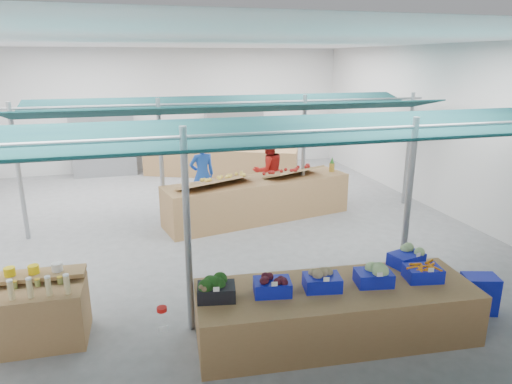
# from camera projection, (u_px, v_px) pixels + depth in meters

# --- Properties ---
(floor) EXTENTS (13.00, 13.00, 0.00)m
(floor) POSITION_uv_depth(u_px,v_px,m) (210.00, 228.00, 10.72)
(floor) COLOR slate
(floor) RESTS_ON ground
(hall) EXTENTS (13.00, 13.00, 13.00)m
(hall) POSITION_uv_depth(u_px,v_px,m) (197.00, 109.00, 11.30)
(hall) COLOR silver
(hall) RESTS_ON ground
(pole_grid) EXTENTS (10.00, 4.60, 3.00)m
(pole_grid) POSITION_uv_depth(u_px,v_px,m) (262.00, 168.00, 8.79)
(pole_grid) COLOR gray
(pole_grid) RESTS_ON floor
(awnings) EXTENTS (9.50, 7.08, 0.30)m
(awnings) POSITION_uv_depth(u_px,v_px,m) (262.00, 118.00, 8.52)
(awnings) COLOR #0B2A31
(awnings) RESTS_ON pole_grid
(back_shelving_left) EXTENTS (2.00, 0.50, 2.00)m
(back_shelving_left) POSITION_uv_depth(u_px,v_px,m) (104.00, 146.00, 15.33)
(back_shelving_left) COLOR #B23F33
(back_shelving_left) RESTS_ON floor
(back_shelving_right) EXTENTS (2.00, 0.50, 2.00)m
(back_shelving_right) POSITION_uv_depth(u_px,v_px,m) (234.00, 140.00, 16.50)
(back_shelving_right) COLOR #B23F33
(back_shelving_right) RESTS_ON floor
(bottle_shelf) EXTENTS (1.89, 1.19, 1.11)m
(bottle_shelf) POSITION_uv_depth(u_px,v_px,m) (16.00, 314.00, 6.31)
(bottle_shelf) COLOR olive
(bottle_shelf) RESTS_ON floor
(veg_counter) EXTENTS (4.02, 1.65, 0.76)m
(veg_counter) POSITION_uv_depth(u_px,v_px,m) (335.00, 312.00, 6.49)
(veg_counter) COLOR olive
(veg_counter) RESTS_ON floor
(fruit_counter) EXTENTS (4.79, 2.01, 1.00)m
(fruit_counter) POSITION_uv_depth(u_px,v_px,m) (258.00, 199.00, 11.25)
(fruit_counter) COLOR olive
(fruit_counter) RESTS_ON floor
(far_counter) EXTENTS (5.13, 3.06, 0.93)m
(far_counter) POSITION_uv_depth(u_px,v_px,m) (221.00, 162.00, 15.48)
(far_counter) COLOR olive
(far_counter) RESTS_ON floor
(crate_stack) EXTENTS (0.59, 0.49, 0.61)m
(crate_stack) POSITION_uv_depth(u_px,v_px,m) (479.00, 294.00, 7.13)
(crate_stack) COLOR #1019AF
(crate_stack) RESTS_ON floor
(vendor_left) EXTENTS (0.75, 0.57, 1.86)m
(vendor_left) POSITION_uv_depth(u_px,v_px,m) (202.00, 175.00, 11.83)
(vendor_left) COLOR #1C4AB6
(vendor_left) RESTS_ON floor
(vendor_right) EXTENTS (1.03, 0.87, 1.86)m
(vendor_right) POSITION_uv_depth(u_px,v_px,m) (268.00, 171.00, 12.30)
(vendor_right) COLOR #B21A15
(vendor_right) RESTS_ON floor
(crate_broccoli) EXTENTS (0.55, 0.45, 0.35)m
(crate_broccoli) POSITION_uv_depth(u_px,v_px,m) (216.00, 288.00, 6.04)
(crate_broccoli) COLOR black
(crate_broccoli) RESTS_ON veg_counter
(crate_beets) EXTENTS (0.55, 0.45, 0.29)m
(crate_beets) POSITION_uv_depth(u_px,v_px,m) (272.00, 285.00, 6.18)
(crate_beets) COLOR #1019AF
(crate_beets) RESTS_ON veg_counter
(crate_celeriac) EXTENTS (0.55, 0.45, 0.31)m
(crate_celeriac) POSITION_uv_depth(u_px,v_px,m) (322.00, 280.00, 6.30)
(crate_celeriac) COLOR #1019AF
(crate_celeriac) RESTS_ON veg_counter
(crate_cabbage) EXTENTS (0.55, 0.45, 0.35)m
(crate_cabbage) POSITION_uv_depth(u_px,v_px,m) (374.00, 274.00, 6.43)
(crate_cabbage) COLOR #1019AF
(crate_cabbage) RESTS_ON veg_counter
(crate_carrots) EXTENTS (0.55, 0.45, 0.29)m
(crate_carrots) POSITION_uv_depth(u_px,v_px,m) (423.00, 273.00, 6.58)
(crate_carrots) COLOR #1019AF
(crate_carrots) RESTS_ON veg_counter
(sparrow) EXTENTS (0.12, 0.09, 0.11)m
(sparrow) POSITION_uv_depth(u_px,v_px,m) (204.00, 288.00, 5.85)
(sparrow) COLOR brown
(sparrow) RESTS_ON crate_broccoli
(pole_ribbon) EXTENTS (0.12, 0.12, 0.28)m
(pole_ribbon) POSITION_uv_depth(u_px,v_px,m) (162.00, 311.00, 5.19)
(pole_ribbon) COLOR red
(pole_ribbon) RESTS_ON pole_grid
(apple_heap_yellow) EXTENTS (2.02, 1.38, 0.27)m
(apple_heap_yellow) POSITION_uv_depth(u_px,v_px,m) (218.00, 180.00, 10.48)
(apple_heap_yellow) COLOR #997247
(apple_heap_yellow) RESTS_ON fruit_counter
(apple_heap_red) EXTENTS (1.65, 1.23, 0.27)m
(apple_heap_red) POSITION_uv_depth(u_px,v_px,m) (294.00, 170.00, 11.38)
(apple_heap_red) COLOR #997247
(apple_heap_red) RESTS_ON fruit_counter
(pineapple) EXTENTS (0.14, 0.14, 0.39)m
(pineapple) POSITION_uv_depth(u_px,v_px,m) (332.00, 165.00, 11.89)
(pineapple) COLOR #8C6019
(pineapple) RESTS_ON fruit_counter
(crate_extra) EXTENTS (0.57, 0.46, 0.32)m
(crate_extra) POSITION_uv_depth(u_px,v_px,m) (406.00, 256.00, 7.03)
(crate_extra) COLOR #1019AF
(crate_extra) RESTS_ON veg_counter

